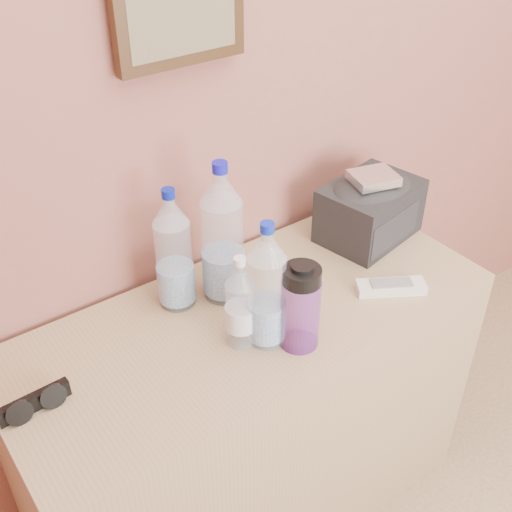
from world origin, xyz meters
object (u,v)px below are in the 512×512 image
at_px(ac_remote, 391,287).
at_px(toiletry_bag, 370,208).
at_px(pet_large_c, 174,255).
at_px(sunglasses, 34,402).
at_px(dresser, 251,418).
at_px(foil_packet, 374,178).
at_px(pet_large_d, 267,291).
at_px(pet_small, 241,306).
at_px(nalgene_bottle, 300,306).
at_px(pet_large_b, 223,240).

relative_size(ac_remote, toiletry_bag, 0.64).
distance_m(pet_large_c, toiletry_bag, 0.58).
xyz_separation_m(pet_large_c, sunglasses, (-0.40, -0.12, -0.12)).
xyz_separation_m(dresser, foil_packet, (0.45, 0.07, 0.56)).
height_order(dresser, foil_packet, foil_packet).
relative_size(pet_large_c, toiletry_bag, 1.19).
height_order(sunglasses, ac_remote, sunglasses).
height_order(pet_large_d, ac_remote, pet_large_d).
distance_m(sunglasses, foil_packet, 0.98).
bearing_deg(pet_small, nalgene_bottle, -38.46).
distance_m(pet_small, nalgene_bottle, 0.13).
bearing_deg(pet_large_c, pet_large_d, -67.64).
bearing_deg(foil_packet, pet_large_d, -161.25).
distance_m(dresser, pet_large_b, 0.54).
height_order(nalgene_bottle, ac_remote, nalgene_bottle).
distance_m(pet_large_b, pet_large_d, 0.19).
height_order(dresser, pet_small, pet_small).
relative_size(pet_large_b, foil_packet, 3.12).
distance_m(pet_small, sunglasses, 0.46).
xyz_separation_m(dresser, nalgene_bottle, (0.03, -0.14, 0.48)).
relative_size(pet_small, sunglasses, 1.56).
bearing_deg(sunglasses, pet_large_c, 15.21).
height_order(pet_large_c, ac_remote, pet_large_c).
xyz_separation_m(pet_large_b, ac_remote, (0.34, -0.23, -0.15)).
xyz_separation_m(pet_large_c, toiletry_bag, (0.58, -0.06, -0.05)).
bearing_deg(pet_large_d, pet_large_b, 85.72).
bearing_deg(dresser, pet_large_b, 94.51).
distance_m(pet_large_d, nalgene_bottle, 0.08).
bearing_deg(dresser, pet_small, -138.49).
bearing_deg(pet_large_b, ac_remote, -34.54).
distance_m(dresser, pet_large_d, 0.52).
relative_size(nalgene_bottle, foil_packet, 1.85).
bearing_deg(foil_packet, pet_small, -165.73).
relative_size(dresser, toiletry_bag, 4.53).
height_order(pet_large_b, ac_remote, pet_large_b).
relative_size(toiletry_bag, foil_packet, 2.28).
relative_size(pet_large_c, pet_large_d, 1.01).
height_order(pet_large_d, foil_packet, pet_large_d).
bearing_deg(pet_small, toiletry_bag, 15.19).
relative_size(pet_large_d, ac_remote, 1.82).
bearing_deg(nalgene_bottle, pet_large_d, 134.35).
xyz_separation_m(dresser, pet_small, (-0.07, -0.06, 0.47)).
bearing_deg(pet_small, foil_packet, 14.27).
height_order(ac_remote, foil_packet, foil_packet).
height_order(pet_large_c, sunglasses, pet_large_c).
height_order(dresser, pet_large_d, pet_large_d).
xyz_separation_m(pet_large_b, pet_small, (-0.06, -0.16, -0.06)).
relative_size(ac_remote, foil_packet, 1.47).
bearing_deg(pet_large_c, foil_packet, -7.21).
bearing_deg(pet_large_c, sunglasses, -163.01).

